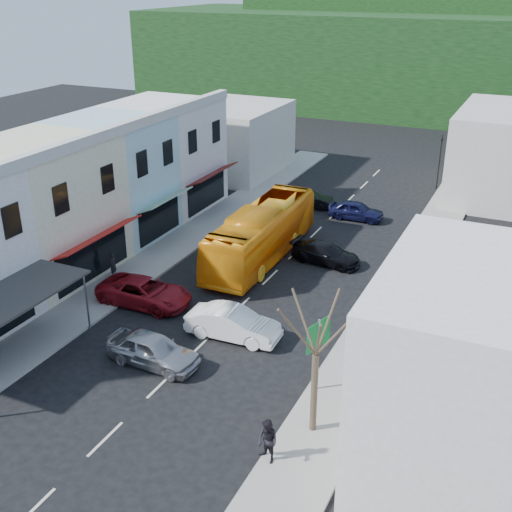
{
  "coord_description": "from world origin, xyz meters",
  "views": [
    {
      "loc": [
        13.76,
        -23.64,
        16.7
      ],
      "look_at": [
        0.0,
        6.0,
        2.2
      ],
      "focal_mm": 45.0,
      "sensor_mm": 36.0,
      "label": 1
    }
  ],
  "objects_px": {
    "car_white": "(233,325)",
    "car_red": "(145,293)",
    "direction_sign": "(318,356)",
    "traffic_signal": "(439,162)",
    "pedestrian_left": "(113,263)",
    "bus": "(262,235)",
    "pedestrian_right": "(268,442)",
    "street_tree": "(316,355)",
    "car_silver": "(153,351)"
  },
  "relations": [
    {
      "from": "car_white",
      "to": "street_tree",
      "type": "xyz_separation_m",
      "value": [
        6.08,
        -5.09,
        2.87
      ]
    },
    {
      "from": "car_red",
      "to": "street_tree",
      "type": "relative_size",
      "value": 0.64
    },
    {
      "from": "car_white",
      "to": "street_tree",
      "type": "relative_size",
      "value": 0.62
    },
    {
      "from": "street_tree",
      "to": "car_white",
      "type": "bearing_deg",
      "value": 140.07
    },
    {
      "from": "street_tree",
      "to": "traffic_signal",
      "type": "xyz_separation_m",
      "value": [
        -1.39,
        33.79,
        -1.28
      ]
    },
    {
      "from": "car_red",
      "to": "pedestrian_right",
      "type": "xyz_separation_m",
      "value": [
        11.17,
        -8.61,
        0.3
      ]
    },
    {
      "from": "car_silver",
      "to": "direction_sign",
      "type": "bearing_deg",
      "value": -78.52
    },
    {
      "from": "street_tree",
      "to": "bus",
      "type": "bearing_deg",
      "value": 121.22
    },
    {
      "from": "pedestrian_left",
      "to": "direction_sign",
      "type": "relative_size",
      "value": 0.48
    },
    {
      "from": "bus",
      "to": "car_red",
      "type": "bearing_deg",
      "value": -112.05
    },
    {
      "from": "car_white",
      "to": "pedestrian_left",
      "type": "distance_m",
      "value": 9.92
    },
    {
      "from": "pedestrian_left",
      "to": "pedestrian_right",
      "type": "distance_m",
      "value": 18.02
    },
    {
      "from": "car_red",
      "to": "pedestrian_right",
      "type": "relative_size",
      "value": 2.71
    },
    {
      "from": "car_red",
      "to": "pedestrian_left",
      "type": "bearing_deg",
      "value": 59.81
    },
    {
      "from": "car_white",
      "to": "pedestrian_right",
      "type": "relative_size",
      "value": 2.59
    },
    {
      "from": "car_silver",
      "to": "bus",
      "type": "bearing_deg",
      "value": 4.71
    },
    {
      "from": "car_red",
      "to": "direction_sign",
      "type": "bearing_deg",
      "value": -109.04
    },
    {
      "from": "car_white",
      "to": "car_red",
      "type": "relative_size",
      "value": 0.96
    },
    {
      "from": "car_red",
      "to": "street_tree",
      "type": "distance_m",
      "value": 13.87
    },
    {
      "from": "car_white",
      "to": "pedestrian_left",
      "type": "xyz_separation_m",
      "value": [
        -9.44,
        3.04,
        0.3
      ]
    },
    {
      "from": "car_red",
      "to": "direction_sign",
      "type": "height_order",
      "value": "direction_sign"
    },
    {
      "from": "car_white",
      "to": "traffic_signal",
      "type": "xyz_separation_m",
      "value": [
        4.69,
        28.7,
        1.59
      ]
    },
    {
      "from": "car_red",
      "to": "traffic_signal",
      "type": "height_order",
      "value": "traffic_signal"
    },
    {
      "from": "pedestrian_left",
      "to": "traffic_signal",
      "type": "distance_m",
      "value": 29.32
    },
    {
      "from": "street_tree",
      "to": "car_silver",
      "type": "bearing_deg",
      "value": 170.44
    },
    {
      "from": "pedestrian_right",
      "to": "car_silver",
      "type": "bearing_deg",
      "value": 176.54
    },
    {
      "from": "car_white",
      "to": "car_red",
      "type": "xyz_separation_m",
      "value": [
        -5.98,
        1.12,
        0.0
      ]
    },
    {
      "from": "bus",
      "to": "direction_sign",
      "type": "relative_size",
      "value": 3.25
    },
    {
      "from": "pedestrian_right",
      "to": "street_tree",
      "type": "xyz_separation_m",
      "value": [
        0.89,
        2.4,
        2.57
      ]
    },
    {
      "from": "car_white",
      "to": "bus",
      "type": "bearing_deg",
      "value": 13.9
    },
    {
      "from": "bus",
      "to": "pedestrian_left",
      "type": "bearing_deg",
      "value": -136.93
    },
    {
      "from": "car_white",
      "to": "pedestrian_left",
      "type": "bearing_deg",
      "value": 69.81
    },
    {
      "from": "direction_sign",
      "to": "street_tree",
      "type": "relative_size",
      "value": 0.5
    },
    {
      "from": "direction_sign",
      "to": "car_white",
      "type": "bearing_deg",
      "value": 170.79
    },
    {
      "from": "pedestrian_left",
      "to": "bus",
      "type": "bearing_deg",
      "value": -53.72
    },
    {
      "from": "pedestrian_right",
      "to": "direction_sign",
      "type": "relative_size",
      "value": 0.48
    },
    {
      "from": "car_silver",
      "to": "car_red",
      "type": "xyz_separation_m",
      "value": [
        -3.69,
        4.8,
        0.0
      ]
    },
    {
      "from": "car_silver",
      "to": "car_white",
      "type": "distance_m",
      "value": 4.34
    },
    {
      "from": "bus",
      "to": "pedestrian_right",
      "type": "distance_m",
      "value": 18.79
    },
    {
      "from": "bus",
      "to": "direction_sign",
      "type": "distance_m",
      "value": 14.48
    },
    {
      "from": "pedestrian_right",
      "to": "car_white",
      "type": "bearing_deg",
      "value": 148.24
    },
    {
      "from": "pedestrian_right",
      "to": "street_tree",
      "type": "distance_m",
      "value": 3.63
    },
    {
      "from": "car_silver",
      "to": "traffic_signal",
      "type": "height_order",
      "value": "traffic_signal"
    },
    {
      "from": "pedestrian_right",
      "to": "street_tree",
      "type": "height_order",
      "value": "street_tree"
    },
    {
      "from": "bus",
      "to": "car_white",
      "type": "bearing_deg",
      "value": -74.9
    },
    {
      "from": "car_red",
      "to": "pedestrian_right",
      "type": "distance_m",
      "value": 14.11
    },
    {
      "from": "car_red",
      "to": "car_white",
      "type": "bearing_deg",
      "value": -101.88
    },
    {
      "from": "pedestrian_right",
      "to": "direction_sign",
      "type": "distance_m",
      "value": 5.06
    },
    {
      "from": "traffic_signal",
      "to": "pedestrian_left",
      "type": "bearing_deg",
      "value": 68.77
    },
    {
      "from": "bus",
      "to": "car_red",
      "type": "height_order",
      "value": "bus"
    }
  ]
}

